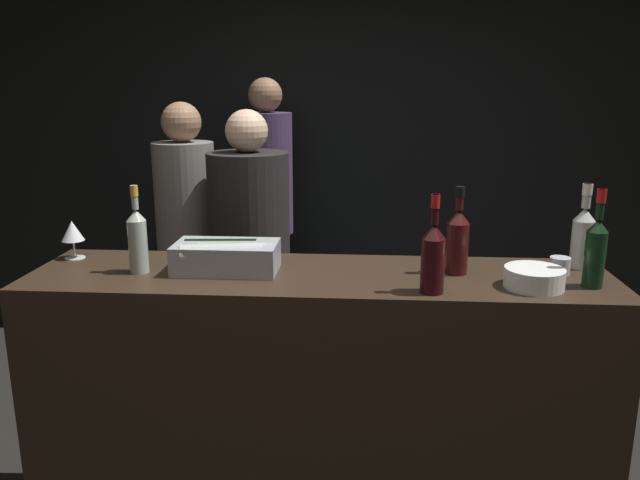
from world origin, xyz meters
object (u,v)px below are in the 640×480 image
at_px(candle_votive, 560,266).
at_px(rose_wine_bottle, 137,238).
at_px(white_wine_bottle, 583,234).
at_px(person_in_hoodie, 250,255).
at_px(bowl_white, 534,277).
at_px(wine_glass, 73,232).
at_px(ice_bin_with_bottles, 226,255).
at_px(red_wine_bottle_tall, 433,256).
at_px(red_wine_bottle_black_foil, 458,239).
at_px(red_wine_bottle_burgundy, 596,249).
at_px(person_grey_polo, 267,204).
at_px(person_blond_tee, 187,238).

relative_size(candle_votive, rose_wine_bottle, 0.22).
xyz_separation_m(white_wine_bottle, person_in_hoodie, (-1.40, 0.72, -0.31)).
distance_m(bowl_white, wine_glass, 1.75).
bearing_deg(white_wine_bottle, ice_bin_with_bottles, -173.90).
height_order(ice_bin_with_bottles, rose_wine_bottle, rose_wine_bottle).
bearing_deg(red_wine_bottle_tall, white_wine_bottle, 29.31).
distance_m(red_wine_bottle_black_foil, white_wine_bottle, 0.49).
distance_m(red_wine_bottle_burgundy, person_grey_polo, 2.25).
bearing_deg(bowl_white, candle_votive, 50.96).
bearing_deg(rose_wine_bottle, white_wine_bottle, 6.15).
height_order(red_wine_bottle_black_foil, person_in_hoodie, person_in_hoodie).
distance_m(red_wine_bottle_black_foil, person_grey_polo, 1.90).
bearing_deg(person_blond_tee, person_in_hoodie, -26.53).
bearing_deg(wine_glass, red_wine_bottle_burgundy, -6.52).
bearing_deg(rose_wine_bottle, person_in_hoodie, 74.83).
height_order(ice_bin_with_bottles, red_wine_bottle_tall, red_wine_bottle_tall).
xyz_separation_m(red_wine_bottle_tall, person_blond_tee, (-1.19, 1.25, -0.27)).
height_order(person_in_hoodie, person_grey_polo, person_grey_polo).
relative_size(candle_votive, person_grey_polo, 0.04).
distance_m(white_wine_bottle, person_grey_polo, 2.10).
relative_size(ice_bin_with_bottles, red_wine_bottle_tall, 1.14).
distance_m(red_wine_bottle_black_foil, rose_wine_bottle, 1.17).
bearing_deg(ice_bin_with_bottles, person_in_hoodie, 94.95).
relative_size(rose_wine_bottle, person_grey_polo, 0.18).
height_order(ice_bin_with_bottles, bowl_white, ice_bin_with_bottles).
bearing_deg(red_wine_bottle_tall, rose_wine_bottle, 171.70).
height_order(person_blond_tee, person_grey_polo, person_grey_polo).
xyz_separation_m(red_wine_bottle_black_foil, person_in_hoodie, (-0.92, 0.83, -0.31)).
bearing_deg(bowl_white, person_grey_polo, 123.86).
bearing_deg(person_in_hoodie, ice_bin_with_bottles, -6.56).
xyz_separation_m(red_wine_bottle_tall, person_grey_polo, (-0.84, 1.86, -0.19)).
distance_m(wine_glass, rose_wine_bottle, 0.37).
bearing_deg(white_wine_bottle, red_wine_bottle_black_foil, -167.68).
xyz_separation_m(bowl_white, person_grey_polo, (-1.20, 1.78, -0.10)).
bearing_deg(bowl_white, ice_bin_with_bottles, 174.05).
height_order(rose_wine_bottle, person_grey_polo, person_grey_polo).
bearing_deg(white_wine_bottle, person_in_hoodie, 152.72).
height_order(wine_glass, candle_votive, wine_glass).
height_order(white_wine_bottle, person_in_hoodie, person_in_hoodie).
height_order(bowl_white, person_blond_tee, person_blond_tee).
xyz_separation_m(candle_votive, red_wine_bottle_black_foil, (-0.38, -0.02, 0.10)).
bearing_deg(person_blond_tee, person_grey_polo, 61.00).
bearing_deg(rose_wine_bottle, candle_votive, 3.27).
relative_size(candle_votive, red_wine_bottle_black_foil, 0.23).
bearing_deg(rose_wine_bottle, red_wine_bottle_black_foil, 3.58).
bearing_deg(person_in_hoodie, red_wine_bottle_burgundy, 43.55).
bearing_deg(wine_glass, red_wine_bottle_tall, -13.05).
height_order(candle_votive, red_wine_bottle_tall, red_wine_bottle_tall).
distance_m(wine_glass, person_blond_tee, 0.98).
bearing_deg(red_wine_bottle_tall, person_blond_tee, 133.61).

